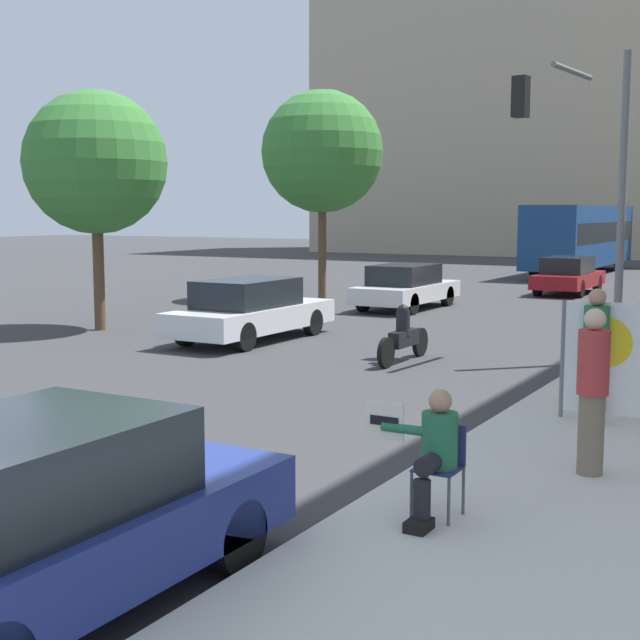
# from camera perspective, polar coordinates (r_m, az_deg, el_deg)

# --- Properties ---
(seated_protester) EXTENTS (0.93, 0.77, 1.21)m
(seated_protester) POSITION_cam_1_polar(r_m,az_deg,el_deg) (8.40, 7.29, -8.26)
(seated_protester) COLOR #474C56
(seated_protester) RESTS_ON sidewalk_curb
(jogger_on_sidewalk) EXTENTS (0.34, 0.34, 1.82)m
(jogger_on_sidewalk) POSITION_cam_1_polar(r_m,az_deg,el_deg) (10.08, 17.04, -4.29)
(jogger_on_sidewalk) COLOR #756651
(jogger_on_sidewalk) RESTS_ON sidewalk_curb
(pedestrian_behind) EXTENTS (0.34, 0.34, 1.82)m
(pedestrian_behind) POSITION_cam_1_polar(r_m,az_deg,el_deg) (12.58, 17.21, -2.09)
(pedestrian_behind) COLOR #756651
(pedestrian_behind) RESTS_ON sidewalk_curb
(protest_banner) EXTENTS (2.15, 0.06, 1.64)m
(protest_banner) POSITION_cam_1_polar(r_m,az_deg,el_deg) (12.58, 19.81, -2.51)
(protest_banner) COLOR slate
(protest_banner) RESTS_ON sidewalk_curb
(traffic_light_pole) EXTENTS (2.39, 2.16, 5.92)m
(traffic_light_pole) POSITION_cam_1_polar(r_m,az_deg,el_deg) (18.81, 16.54, 9.98)
(traffic_light_pole) COLOR slate
(traffic_light_pole) RESTS_ON sidewalk_curb
(parked_car_curbside) EXTENTS (1.88, 4.13, 1.49)m
(parked_car_curbside) POSITION_cam_1_polar(r_m,az_deg,el_deg) (7.11, -17.47, -11.98)
(parked_car_curbside) COLOR navy
(parked_car_curbside) RESTS_ON ground_plane
(car_on_road_nearest) EXTENTS (1.81, 4.74, 1.45)m
(car_on_road_nearest) POSITION_cam_1_polar(r_m,az_deg,el_deg) (20.85, -4.48, 0.66)
(car_on_road_nearest) COLOR silver
(car_on_road_nearest) RESTS_ON ground_plane
(car_on_road_midblock) EXTENTS (1.81, 4.54, 1.38)m
(car_on_road_midblock) POSITION_cam_1_polar(r_m,az_deg,el_deg) (27.72, 5.51, 2.15)
(car_on_road_midblock) COLOR silver
(car_on_road_midblock) RESTS_ON ground_plane
(car_on_road_distant) EXTENTS (1.71, 4.37, 1.36)m
(car_on_road_distant) POSITION_cam_1_polar(r_m,az_deg,el_deg) (33.89, 15.60, 2.78)
(car_on_road_distant) COLOR maroon
(car_on_road_distant) RESTS_ON ground_plane
(city_bus_on_road) EXTENTS (2.51, 12.02, 3.28)m
(city_bus_on_road) POSITION_cam_1_polar(r_m,az_deg,el_deg) (44.76, 16.34, 5.25)
(city_bus_on_road) COLOR navy
(city_bus_on_road) RESTS_ON ground_plane
(motorcycle_on_road) EXTENTS (0.28, 2.25, 1.17)m
(motorcycle_on_road) POSITION_cam_1_polar(r_m,az_deg,el_deg) (17.92, 5.37, -1.07)
(motorcycle_on_road) COLOR black
(motorcycle_on_road) RESTS_ON ground_plane
(street_tree_near_curb) EXTENTS (3.59, 3.59, 6.03)m
(street_tree_near_curb) POSITION_cam_1_polar(r_m,az_deg,el_deg) (23.29, -14.18, 9.73)
(street_tree_near_curb) COLOR brown
(street_tree_near_curb) RESTS_ON ground_plane
(street_tree_midblock) EXTENTS (4.16, 4.16, 7.12)m
(street_tree_midblock) POSITION_cam_1_polar(r_m,az_deg,el_deg) (30.87, 0.15, 10.71)
(street_tree_midblock) COLOR brown
(street_tree_midblock) RESTS_ON ground_plane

